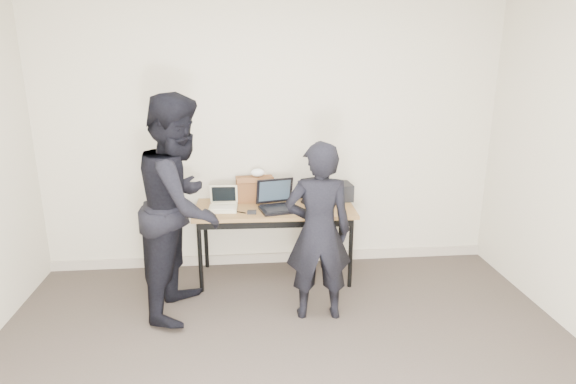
{
  "coord_description": "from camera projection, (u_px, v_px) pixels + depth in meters",
  "views": [
    {
      "loc": [
        -0.28,
        -2.43,
        2.13
      ],
      "look_at": [
        0.1,
        1.6,
        0.95
      ],
      "focal_mm": 30.0,
      "sensor_mm": 36.0,
      "label": 1
    }
  ],
  "objects": [
    {
      "name": "laptop_right",
      "position": [
        318.0,
        197.0,
        4.69
      ],
      "size": [
        0.42,
        0.41,
        0.24
      ],
      "rotation": [
        0.0,
        0.0,
        0.39
      ],
      "color": "black",
      "rests_on": "desk"
    },
    {
      "name": "room",
      "position": [
        298.0,
        204.0,
        2.56
      ],
      "size": [
        4.6,
        4.6,
        2.8
      ],
      "color": "#3D342E",
      "rests_on": "ground"
    },
    {
      "name": "person_observer",
      "position": [
        181.0,
        206.0,
        3.94
      ],
      "size": [
        0.85,
        1.01,
        1.84
      ],
      "primitive_type": "imported",
      "rotation": [
        0.0,
        0.0,
        1.38
      ],
      "color": "black",
      "rests_on": "ground"
    },
    {
      "name": "tissue",
      "position": [
        258.0,
        173.0,
        4.67
      ],
      "size": [
        0.13,
        0.1,
        0.08
      ],
      "primitive_type": "ellipsoid",
      "rotation": [
        0.0,
        0.0,
        -0.0
      ],
      "color": "white",
      "rests_on": "leather_satchel"
    },
    {
      "name": "leather_satchel",
      "position": [
        255.0,
        188.0,
        4.71
      ],
      "size": [
        0.37,
        0.2,
        0.25
      ],
      "rotation": [
        0.0,
        0.0,
        0.08
      ],
      "color": "brown",
      "rests_on": "desk"
    },
    {
      "name": "laptop_beige",
      "position": [
        223.0,
        205.0,
        4.48
      ],
      "size": [
        0.27,
        0.26,
        0.21
      ],
      "rotation": [
        0.0,
        0.0,
        -0.05
      ],
      "color": "beige",
      "rests_on": "desk"
    },
    {
      "name": "equipment_box",
      "position": [
        337.0,
        192.0,
        4.76
      ],
      "size": [
        0.3,
        0.26,
        0.16
      ],
      "primitive_type": "cube",
      "rotation": [
        0.0,
        0.0,
        0.08
      ],
      "color": "black",
      "rests_on": "desk"
    },
    {
      "name": "baseboard",
      "position": [
        273.0,
        258.0,
        5.06
      ],
      "size": [
        4.5,
        0.03,
        0.1
      ],
      "primitive_type": "cube",
      "color": "#ADA08F",
      "rests_on": "ground"
    },
    {
      "name": "desk",
      "position": [
        275.0,
        213.0,
        4.56
      ],
      "size": [
        1.52,
        0.69,
        0.72
      ],
      "rotation": [
        0.0,
        0.0,
        -0.03
      ],
      "color": "brown",
      "rests_on": "ground"
    },
    {
      "name": "cables",
      "position": [
        278.0,
        206.0,
        4.58
      ],
      "size": [
        1.14,
        0.45,
        0.01
      ],
      "rotation": [
        0.0,
        0.0,
        0.16
      ],
      "color": "black",
      "rests_on": "desk"
    },
    {
      "name": "person_typist",
      "position": [
        318.0,
        232.0,
        3.85
      ],
      "size": [
        0.55,
        0.37,
        1.48
      ],
      "primitive_type": "imported",
      "rotation": [
        0.0,
        0.0,
        3.11
      ],
      "color": "black",
      "rests_on": "ground"
    },
    {
      "name": "power_brick",
      "position": [
        252.0,
        212.0,
        4.36
      ],
      "size": [
        0.09,
        0.06,
        0.03
      ],
      "primitive_type": "cube",
      "rotation": [
        0.0,
        0.0,
        -0.11
      ],
      "color": "black",
      "rests_on": "desk"
    },
    {
      "name": "laptop_center",
      "position": [
        278.0,
        202.0,
        4.49
      ],
      "size": [
        0.42,
        0.41,
        0.27
      ],
      "rotation": [
        0.0,
        0.0,
        0.22
      ],
      "color": "black",
      "rests_on": "desk"
    }
  ]
}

